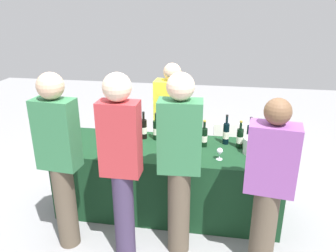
% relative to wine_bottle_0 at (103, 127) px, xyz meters
% --- Properties ---
extents(ground_plane, '(12.00, 12.00, 0.00)m').
position_rel_wine_bottle_0_xyz_m(ground_plane, '(0.82, -0.22, -0.88)').
color(ground_plane, gray).
extents(tasting_table, '(2.41, 0.82, 0.78)m').
position_rel_wine_bottle_0_xyz_m(tasting_table, '(0.82, -0.22, -0.50)').
color(tasting_table, '#14381E').
rests_on(tasting_table, ground_plane).
extents(wine_bottle_0, '(0.07, 0.07, 0.30)m').
position_rel_wine_bottle_0_xyz_m(wine_bottle_0, '(0.00, 0.00, 0.00)').
color(wine_bottle_0, black).
rests_on(wine_bottle_0, tasting_table).
extents(wine_bottle_1, '(0.07, 0.07, 0.32)m').
position_rel_wine_bottle_0_xyz_m(wine_bottle_1, '(0.50, -0.01, 0.01)').
color(wine_bottle_1, black).
rests_on(wine_bottle_1, tasting_table).
extents(wine_bottle_2, '(0.07, 0.07, 0.32)m').
position_rel_wine_bottle_0_xyz_m(wine_bottle_2, '(0.65, -0.02, 0.01)').
color(wine_bottle_2, black).
rests_on(wine_bottle_2, tasting_table).
extents(wine_bottle_3, '(0.07, 0.07, 0.30)m').
position_rel_wine_bottle_0_xyz_m(wine_bottle_3, '(1.20, -0.12, 0.00)').
color(wine_bottle_3, black).
rests_on(wine_bottle_3, tasting_table).
extents(wine_bottle_4, '(0.07, 0.07, 0.34)m').
position_rel_wine_bottle_0_xyz_m(wine_bottle_4, '(1.43, -0.01, 0.02)').
color(wine_bottle_4, black).
rests_on(wine_bottle_4, tasting_table).
extents(wine_bottle_5, '(0.07, 0.07, 0.31)m').
position_rel_wine_bottle_0_xyz_m(wine_bottle_5, '(1.58, -0.10, 0.01)').
color(wine_bottle_5, black).
rests_on(wine_bottle_5, tasting_table).
extents(wine_bottle_6, '(0.07, 0.07, 0.33)m').
position_rel_wine_bottle_0_xyz_m(wine_bottle_6, '(1.69, -0.02, 0.01)').
color(wine_bottle_6, black).
rests_on(wine_bottle_6, tasting_table).
extents(wine_glass_0, '(0.07, 0.07, 0.13)m').
position_rel_wine_bottle_0_xyz_m(wine_glass_0, '(0.08, -0.29, -0.01)').
color(wine_glass_0, silver).
rests_on(wine_glass_0, tasting_table).
extents(wine_glass_1, '(0.07, 0.07, 0.13)m').
position_rel_wine_bottle_0_xyz_m(wine_glass_1, '(0.38, -0.44, -0.02)').
color(wine_glass_1, silver).
rests_on(wine_glass_1, tasting_table).
extents(wine_glass_2, '(0.07, 0.07, 0.13)m').
position_rel_wine_bottle_0_xyz_m(wine_glass_2, '(1.05, -0.38, -0.01)').
color(wine_glass_2, silver).
rests_on(wine_glass_2, tasting_table).
extents(wine_glass_3, '(0.06, 0.06, 0.13)m').
position_rel_wine_bottle_0_xyz_m(wine_glass_3, '(1.37, -0.42, -0.02)').
color(wine_glass_3, silver).
rests_on(wine_glass_3, tasting_table).
extents(ice_bucket, '(0.24, 0.24, 0.17)m').
position_rel_wine_bottle_0_xyz_m(ice_bucket, '(1.73, -0.21, -0.02)').
color(ice_bucket, silver).
rests_on(ice_bucket, tasting_table).
extents(server_pouring, '(0.43, 0.24, 1.59)m').
position_rel_wine_bottle_0_xyz_m(server_pouring, '(0.77, 0.40, -0.03)').
color(server_pouring, brown).
rests_on(server_pouring, ground_plane).
extents(guest_0, '(0.38, 0.23, 1.73)m').
position_rel_wine_bottle_0_xyz_m(guest_0, '(-0.06, -0.96, 0.08)').
color(guest_0, brown).
rests_on(guest_0, ground_plane).
extents(guest_1, '(0.34, 0.24, 1.76)m').
position_rel_wine_bottle_0_xyz_m(guest_1, '(0.54, -1.02, 0.11)').
color(guest_1, '#3F3351').
rests_on(guest_1, ground_plane).
extents(guest_2, '(0.39, 0.23, 1.75)m').
position_rel_wine_bottle_0_xyz_m(guest_2, '(1.03, -0.87, 0.08)').
color(guest_2, brown).
rests_on(guest_2, ground_plane).
extents(guest_3, '(0.43, 0.27, 1.59)m').
position_rel_wine_bottle_0_xyz_m(guest_3, '(1.79, -0.95, -0.03)').
color(guest_3, brown).
rests_on(guest_3, ground_plane).
extents(menu_board, '(0.47, 0.11, 0.72)m').
position_rel_wine_bottle_0_xyz_m(menu_board, '(1.52, 0.81, -0.53)').
color(menu_board, white).
rests_on(menu_board, ground_plane).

